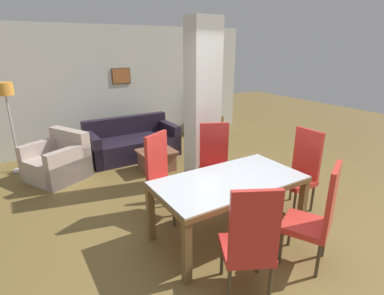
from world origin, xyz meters
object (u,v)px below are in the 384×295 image
tv_screen (204,108)px  dining_table (229,190)px  dining_chair_head_right (300,169)px  armchair (58,162)px  dining_chair_near_left (250,241)px  tv_stand (204,125)px  floor_lamp (6,98)px  coffee_table (157,160)px  sofa (132,143)px  dining_chair_near_right (317,215)px  bottle (154,145)px  dining_chair_far_right (215,161)px  dining_chair_far_left (164,175)px

tv_screen → dining_table: bearing=37.5°
dining_chair_head_right → armchair: dining_chair_head_right is taller
dining_table → armchair: armchair is taller
dining_chair_near_left → armchair: dining_chair_near_left is taller
tv_stand → floor_lamp: (-4.49, -0.38, 1.18)m
dining_chair_near_left → coffee_table: dining_chair_near_left is taller
armchair → floor_lamp: (-0.60, 0.73, 1.10)m
dining_table → tv_screen: 4.73m
sofa → floor_lamp: floor_lamp is taller
coffee_table → dining_chair_near_left: bearing=-100.5°
dining_chair_near_right → floor_lamp: (-2.54, 4.59, 0.78)m
bottle → floor_lamp: bearing=150.0°
tv_screen → bottle: bearing=14.3°
dining_chair_near_right → tv_stand: 5.36m
dining_chair_far_right → dining_chair_near_left: same height
armchair → bottle: 1.73m
dining_chair_far_left → tv_stand: size_ratio=1.14×
dining_table → tv_screen: size_ratio=1.95×
dining_chair_far_left → coffee_table: 1.67m
coffee_table → bottle: size_ratio=2.78×
armchair → tv_screen: tv_screen is taller
dining_chair_near_right → bottle: dining_chair_near_right is taller
coffee_table → dining_chair_near_right: bearing=-84.8°
floor_lamp → bottle: bearing=-30.0°
dining_table → coffee_table: (0.15, 2.36, -0.42)m
dining_chair_head_right → dining_chair_far_left: 1.94m
dining_chair_near_right → dining_chair_near_left: (-0.90, 0.04, 0.00)m
sofa → dining_chair_far_left: bearing=78.9°
armchair → floor_lamp: size_ratio=0.71×
dining_chair_near_left → tv_stand: size_ratio=1.14×
tv_stand → dining_chair_near_left: bearing=-120.0°
sofa → dining_chair_near_left: bearing=83.4°
sofa → tv_screen: size_ratio=2.00×
dining_chair_near_right → coffee_table: (-0.30, 3.26, -0.41)m
dining_chair_near_right → dining_chair_far_right: bearing=63.5°
dining_chair_far_right → coffee_table: dining_chair_far_right is taller
dining_chair_far_right → armchair: (-1.95, 2.05, -0.32)m
dining_chair_far_right → coffee_table: bearing=-52.1°
floor_lamp → tv_stand: bearing=4.9°
tv_stand → sofa: bearing=-162.4°
tv_screen → dining_chair_far_left: bearing=26.5°
dining_chair_near_right → coffee_table: bearing=68.8°
armchair → tv_screen: size_ratio=1.27×
dining_table → dining_chair_near_left: (-0.45, -0.86, -0.01)m
dining_chair_far_right → floor_lamp: size_ratio=0.71×
dining_chair_far_left → dining_chair_head_right: bearing=126.1°
dining_chair_head_right → dining_chair_far_left: same height
dining_table → dining_chair_far_right: size_ratio=1.54×
dining_chair_far_right → dining_chair_head_right: bearing=159.2°
dining_chair_near_right → bottle: (-0.32, 3.31, -0.13)m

